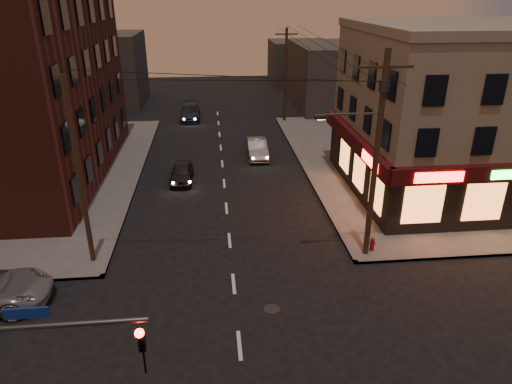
{
  "coord_description": "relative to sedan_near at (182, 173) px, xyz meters",
  "views": [
    {
      "loc": [
        -0.72,
        -13.46,
        12.31
      ],
      "look_at": [
        1.34,
        7.08,
        3.2
      ],
      "focal_mm": 32.0,
      "sensor_mm": 36.0,
      "label": 1
    }
  ],
  "objects": [
    {
      "name": "ground",
      "position": [
        2.93,
        -16.73,
        -0.64
      ],
      "size": [
        120.0,
        120.0,
        0.0
      ],
      "primitive_type": "plane",
      "color": "black",
      "rests_on": "ground"
    },
    {
      "name": "sidewalk_ne",
      "position": [
        20.93,
        2.27,
        -0.56
      ],
      "size": [
        24.0,
        28.0,
        0.15
      ],
      "primitive_type": "cube",
      "color": "#514F4C",
      "rests_on": "ground"
    },
    {
      "name": "pizza_building",
      "position": [
        18.86,
        -3.3,
        4.71
      ],
      "size": [
        15.85,
        12.85,
        10.5
      ],
      "color": "gray",
      "rests_on": "sidewalk_ne"
    },
    {
      "name": "brick_apartment",
      "position": [
        -11.57,
        2.27,
        6.01
      ],
      "size": [
        12.0,
        20.0,
        13.0
      ],
      "primitive_type": "cube",
      "color": "#4E1F19",
      "rests_on": "sidewalk_nw"
    },
    {
      "name": "bg_building_ne_a",
      "position": [
        16.93,
        21.27,
        2.86
      ],
      "size": [
        10.0,
        12.0,
        7.0
      ],
      "primitive_type": "cube",
      "color": "#3F3D3A",
      "rests_on": "ground"
    },
    {
      "name": "bg_building_nw",
      "position": [
        -10.07,
        25.27,
        3.36
      ],
      "size": [
        9.0,
        10.0,
        8.0
      ],
      "primitive_type": "cube",
      "color": "#3F3D3A",
      "rests_on": "ground"
    },
    {
      "name": "bg_building_ne_b",
      "position": [
        14.93,
        35.27,
        2.36
      ],
      "size": [
        8.0,
        8.0,
        6.0
      ],
      "primitive_type": "cube",
      "color": "#3F3D3A",
      "rests_on": "ground"
    },
    {
      "name": "utility_pole_main",
      "position": [
        9.62,
        -10.93,
        5.12
      ],
      "size": [
        4.2,
        0.44,
        10.0
      ],
      "color": "#382619",
      "rests_on": "sidewalk_ne"
    },
    {
      "name": "utility_pole_far",
      "position": [
        9.73,
        15.27,
        4.01
      ],
      "size": [
        0.26,
        0.26,
        9.0
      ],
      "primitive_type": "cylinder",
      "color": "#382619",
      "rests_on": "sidewalk_ne"
    },
    {
      "name": "utility_pole_west",
      "position": [
        -3.87,
        -10.23,
        4.01
      ],
      "size": [
        0.24,
        0.24,
        9.0
      ],
      "primitive_type": "cylinder",
      "color": "#382619",
      "rests_on": "sidewalk_nw"
    },
    {
      "name": "sedan_near",
      "position": [
        0.0,
        0.0,
        0.0
      ],
      "size": [
        1.65,
        3.81,
        1.28
      ],
      "primitive_type": "imported",
      "rotation": [
        0.0,
        0.0,
        -0.04
      ],
      "color": "black",
      "rests_on": "ground"
    },
    {
      "name": "sedan_mid",
      "position": [
        5.8,
        4.62,
        0.08
      ],
      "size": [
        1.55,
        4.36,
        1.43
      ],
      "primitive_type": "imported",
      "rotation": [
        0.0,
        0.0,
        -0.01
      ],
      "color": "slate",
      "rests_on": "ground"
    },
    {
      "name": "sedan_far",
      "position": [
        0.06,
        17.16,
        0.1
      ],
      "size": [
        2.08,
        5.11,
        1.48
      ],
      "primitive_type": "imported",
      "rotation": [
        0.0,
        0.0,
        0.0
      ],
      "color": "#182130",
      "rests_on": "ground"
    },
    {
      "name": "fire_hydrant",
      "position": [
        10.12,
        -10.73,
        -0.08
      ],
      "size": [
        0.34,
        0.34,
        0.75
      ],
      "rotation": [
        0.0,
        0.0,
        -0.36
      ],
      "color": "maroon",
      "rests_on": "sidewalk_ne"
    }
  ]
}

